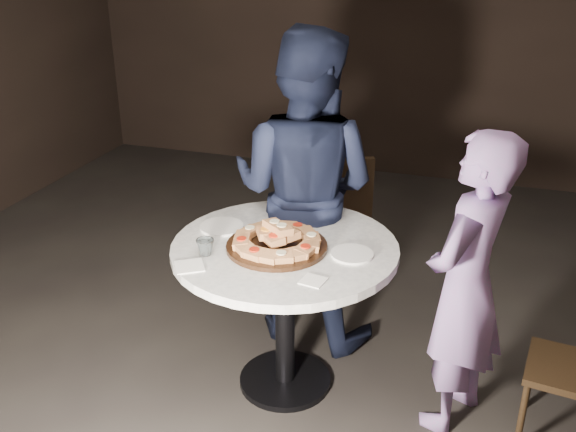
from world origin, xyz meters
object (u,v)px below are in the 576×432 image
Objects in this scene: table at (285,272)px; diner_navy at (304,191)px; water_glass at (205,247)px; chair_far at (332,213)px; serving_board at (277,246)px; focaccia_pile at (277,238)px; diner_teal at (466,286)px.

table is 0.78× the size of diner_navy.
chair_far reaches higher than water_glass.
water_glass is at bearing 52.04° from chair_far.
chair_far is 0.54× the size of diner_navy.
table is 2.87× the size of serving_board.
table is 1.05m from chair_far.
chair_far is (0.30, 1.26, -0.31)m from water_glass.
serving_board is 0.59m from diner_navy.
focaccia_pile is 0.24× the size of diner_navy.
focaccia_pile is at bearing 59.63° from serving_board.
water_glass is at bearing -56.47° from diner_teal.
water_glass reaches higher than table.
focaccia_pile is at bearing -63.33° from diner_teal.
diner_teal reaches higher than water_glass.
diner_navy is (0.26, 0.75, 0.03)m from water_glass.
chair_far is at bearing 89.78° from focaccia_pile.
focaccia_pile is 1.14m from chair_far.
diner_teal reaches higher than serving_board.
serving_board is at bearing -120.37° from focaccia_pile.
diner_navy is 1.07m from diner_teal.
table is at bearing 64.26° from focaccia_pile.
focaccia_pile is 0.58m from diner_navy.
table is 0.43m from water_glass.
serving_board is 1.13m from chair_far.
table is 0.58m from diner_navy.
serving_board is at bearing 29.18° from water_glass.
serving_board is 0.33× the size of diner_teal.
water_glass reaches higher than serving_board.
diner_navy is at bearing 60.87° from chair_far.
water_glass is at bearing -150.82° from serving_board.
focaccia_pile is (-0.02, -0.05, 0.21)m from table.
table is 3.20× the size of focaccia_pile.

